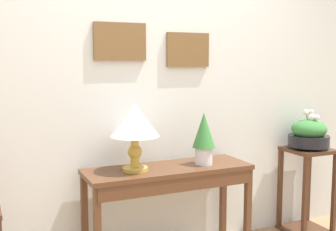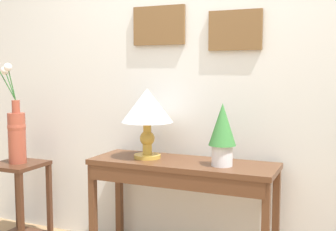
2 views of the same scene
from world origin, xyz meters
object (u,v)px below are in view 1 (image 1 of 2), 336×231
object	(u,v)px
pedestal_stand_right	(307,191)
planter_bowl_wide_right	(309,134)
console_table	(169,181)
table_lamp	(134,124)
potted_plant_on_console	(204,136)

from	to	relation	value
pedestal_stand_right	planter_bowl_wide_right	distance (m)	0.51
console_table	planter_bowl_wide_right	size ratio (longest dim) A/B	3.55
table_lamp	console_table	bearing A→B (deg)	-5.40
table_lamp	pedestal_stand_right	world-z (taller)	table_lamp
console_table	pedestal_stand_right	bearing A→B (deg)	2.21
pedestal_stand_right	planter_bowl_wide_right	world-z (taller)	planter_bowl_wide_right
potted_plant_on_console	pedestal_stand_right	world-z (taller)	potted_plant_on_console
console_table	potted_plant_on_console	world-z (taller)	potted_plant_on_console
pedestal_stand_right	planter_bowl_wide_right	bearing A→B (deg)	-6.17
potted_plant_on_console	console_table	bearing A→B (deg)	178.19
potted_plant_on_console	planter_bowl_wide_right	xyz separation A→B (m)	(1.07, 0.06, -0.07)
table_lamp	pedestal_stand_right	bearing A→B (deg)	0.99
console_table	pedestal_stand_right	distance (m)	1.38
table_lamp	planter_bowl_wide_right	size ratio (longest dim) A/B	1.36
console_table	planter_bowl_wide_right	distance (m)	1.38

